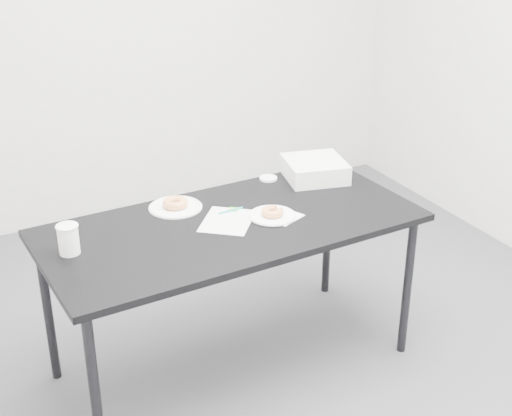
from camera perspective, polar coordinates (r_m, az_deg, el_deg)
name	(u,v)px	position (r m, az deg, el deg)	size (l,w,h in m)	color
floor	(262,357)	(3.68, 0.48, -11.87)	(4.00, 4.00, 0.00)	#47474C
wall_back	(125,22)	(4.89, -10.43, 14.46)	(4.00, 0.02, 2.70)	silver
table	(232,234)	(3.26, -1.97, -2.06)	(1.77, 0.92, 0.78)	black
scorecard	(227,221)	(3.25, -2.30, -1.03)	(0.21, 0.27, 0.00)	silver
logo_patch	(233,209)	(3.35, -1.82, -0.11)	(0.04, 0.04, 0.00)	green
pen	(231,210)	(3.33, -2.04, -0.20)	(0.01, 0.01, 0.13)	#0D9492
napkin	(282,216)	(3.29, 2.09, -0.66)	(0.15, 0.15, 0.00)	silver
plate_near	(272,216)	(3.28, 1.31, -0.62)	(0.22, 0.22, 0.01)	white
donut_near	(272,212)	(3.27, 1.32, -0.30)	(0.10, 0.10, 0.03)	#D27E42
plate_far	(175,207)	(3.39, -6.46, 0.05)	(0.25, 0.25, 0.01)	white
donut_far	(175,203)	(3.38, -6.48, 0.40)	(0.12, 0.12, 0.04)	#D27E42
coffee_cup	(68,239)	(3.04, -14.78, -2.44)	(0.09, 0.09, 0.13)	white
cup_lid	(268,178)	(3.69, 0.99, 2.38)	(0.09, 0.09, 0.01)	white
bakery_box	(315,169)	(3.71, 4.71, 3.12)	(0.30, 0.30, 0.10)	silver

